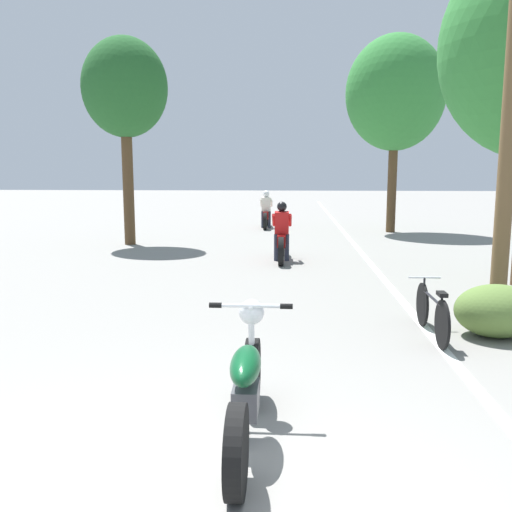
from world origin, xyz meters
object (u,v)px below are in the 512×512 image
at_px(roadside_tree_right_far, 395,94).
at_px(bicycle_parked, 432,312).
at_px(motorcycle_rider_lead, 282,238).
at_px(roadside_tree_left, 125,90).
at_px(motorcycle_foreground, 246,386).
at_px(motorcycle_rider_far, 266,214).

height_order(roadside_tree_right_far, bicycle_parked, roadside_tree_right_far).
height_order(roadside_tree_right_far, motorcycle_rider_lead, roadside_tree_right_far).
bearing_deg(roadside_tree_left, motorcycle_rider_lead, -30.37).
height_order(motorcycle_foreground, motorcycle_rider_lead, motorcycle_rider_lead).
distance_m(roadside_tree_right_far, motorcycle_rider_lead, 8.77).
xyz_separation_m(roadside_tree_right_far, bicycle_parked, (-1.70, -12.71, -4.51)).
xyz_separation_m(motorcycle_rider_far, bicycle_parked, (2.86, -13.87, -0.21)).
bearing_deg(motorcycle_rider_far, roadside_tree_left, -126.96).
distance_m(roadside_tree_left, motorcycle_rider_lead, 6.64).
height_order(roadside_tree_left, bicycle_parked, roadside_tree_left).
relative_size(roadside_tree_right_far, motorcycle_foreground, 3.31).
xyz_separation_m(motorcycle_foreground, bicycle_parked, (2.20, 2.95, -0.12)).
bearing_deg(motorcycle_rider_lead, roadside_tree_right_far, 60.19).
distance_m(roadside_tree_left, motorcycle_rider_far, 7.51).
distance_m(motorcycle_foreground, bicycle_parked, 3.69).
relative_size(motorcycle_rider_lead, bicycle_parked, 1.30).
height_order(roadside_tree_left, motorcycle_rider_far, roadside_tree_left).
xyz_separation_m(roadside_tree_left, bicycle_parked, (6.70, -8.77, -4.16)).
relative_size(roadside_tree_left, motorcycle_rider_lead, 2.80).
bearing_deg(motorcycle_rider_far, bicycle_parked, -78.34).
bearing_deg(roadside_tree_right_far, motorcycle_foreground, -103.99).
bearing_deg(roadside_tree_left, motorcycle_rider_far, 53.04).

